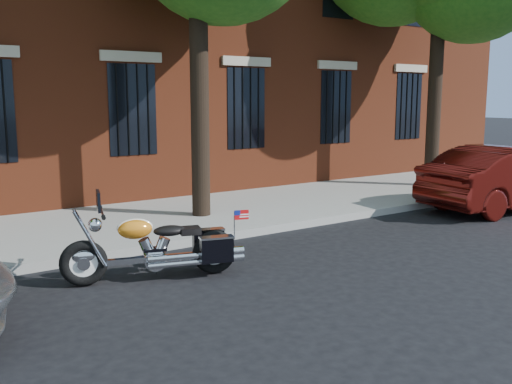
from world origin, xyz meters
TOP-DOWN VIEW (x-y plane):
  - ground at (0.00, 0.00)m, footprint 120.00×120.00m
  - curb at (0.00, 1.38)m, footprint 40.00×0.16m
  - sidewalk at (0.00, 3.26)m, footprint 40.00×3.60m
  - motorcycle at (-1.73, 0.02)m, footprint 2.35×1.16m
  - car_maroon at (6.79, 0.18)m, footprint 4.46×1.96m

SIDE VIEW (x-z plane):
  - ground at x=0.00m, z-range 0.00..0.00m
  - curb at x=0.00m, z-range 0.00..0.15m
  - sidewalk at x=0.00m, z-range 0.00..0.15m
  - motorcycle at x=-1.73m, z-range -0.20..1.06m
  - car_maroon at x=6.79m, z-range 0.00..1.42m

